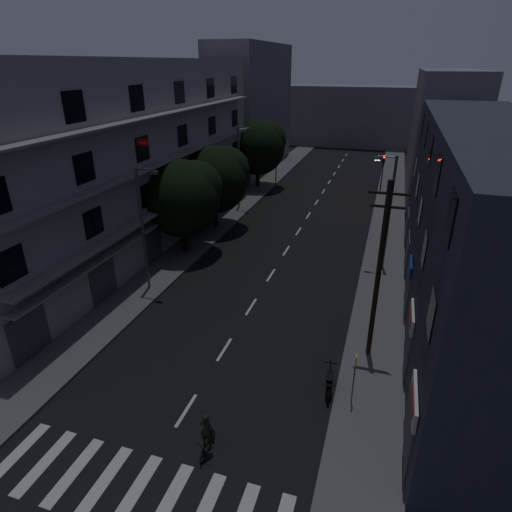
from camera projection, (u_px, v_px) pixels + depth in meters
The scene contains 22 objects.
ground at pixel (300, 229), 38.42m from camera, with size 160.00×160.00×0.00m, color black.
sidewalk_left at pixel (222, 220), 40.45m from camera, with size 3.00×90.00×0.15m, color #565659.
sidewalk_right at pixel (386, 238), 36.33m from camera, with size 3.00×90.00×0.15m, color #565659.
crosswalk at pixel (136, 491), 14.99m from camera, with size 10.90×3.00×0.01m.
lane_markings at pixel (313, 209), 43.84m from camera, with size 0.15×60.50×0.01m.
building_left at pixel (131, 158), 32.75m from camera, with size 7.00×36.00×14.00m.
building_right at pixel (476, 227), 23.30m from camera, with size 6.19×28.00×11.00m.
building_far_left at pixel (252, 108), 58.37m from camera, with size 6.00×20.00×16.00m, color slate.
building_far_right at pixel (441, 134), 47.18m from camera, with size 6.00×20.00×13.00m, color slate.
building_far_end at pixel (355, 116), 75.40m from camera, with size 24.00×8.00×10.00m, color slate.
tree_near at pixel (183, 195), 31.94m from camera, with size 5.80×5.80×7.15m.
tree_mid at pixel (215, 177), 36.95m from camera, with size 5.85×5.85×7.20m.
tree_far at pixel (258, 146), 49.16m from camera, with size 6.18×6.18×7.64m.
traffic_signal_far_right at pixel (383, 166), 47.98m from camera, with size 0.28×0.37×4.10m.
traffic_signal_far_left at pixel (276, 158), 51.85m from camera, with size 0.28×0.37×4.10m.
street_lamp_left_near at pixel (144, 224), 26.39m from camera, with size 1.51×0.25×8.00m.
street_lamp_right at pixel (388, 208), 29.35m from camera, with size 1.51×0.25×8.00m.
street_lamp_left_far at pixel (239, 164), 42.09m from camera, with size 1.51×0.25×8.00m.
utility_pole at pixel (379, 270), 19.96m from camera, with size 1.80×0.24×9.00m.
bus_stop_sign at pixel (355, 370), 17.98m from camera, with size 0.06×0.35×2.52m.
motorcycle at pixel (329, 383), 19.30m from camera, with size 0.58×2.00×1.29m.
cyclist at pixel (207, 440), 16.23m from camera, with size 0.59×1.54×1.93m.
Camera 1 is at (7.12, -10.47, 13.73)m, focal length 30.00 mm.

